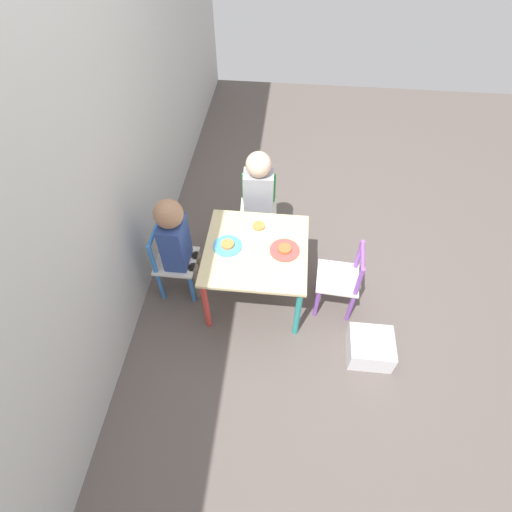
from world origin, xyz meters
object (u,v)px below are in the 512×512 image
object	(u,v)px
child_back	(177,240)
plate_front	(285,250)
plate_back	(228,245)
chair_green	(258,211)
kids_table	(256,255)
plate_right	(259,227)
chair_blue	(174,262)
storage_bin	(370,348)
child_right	(258,194)
chair_purple	(341,281)

from	to	relation	value
child_back	plate_front	distance (m)	0.66
plate_back	chair_green	bearing A→B (deg)	-14.15
kids_table	plate_right	bearing A→B (deg)	0.00
kids_table	chair_blue	xyz separation A→B (m)	(0.00, 0.54, -0.14)
chair_blue	storage_bin	xyz separation A→B (m)	(-0.39, -1.28, -0.18)
kids_table	child_right	size ratio (longest dim) A/B	0.79
plate_back	chair_purple	bearing A→B (deg)	-92.94
plate_front	storage_bin	world-z (taller)	plate_front
child_right	plate_right	bearing A→B (deg)	-87.85
plate_front	chair_purple	bearing A→B (deg)	-95.68
kids_table	plate_right	world-z (taller)	plate_right
chair_purple	child_right	bearing A→B (deg)	-128.23
chair_purple	plate_front	distance (m)	0.43
chair_green	child_right	xyz separation A→B (m)	(-0.06, -0.00, 0.22)
plate_right	plate_back	distance (m)	0.24
child_back	storage_bin	bearing A→B (deg)	-107.35
kids_table	child_back	distance (m)	0.49
chair_blue	storage_bin	size ratio (longest dim) A/B	2.04
chair_green	child_right	distance (m)	0.22
kids_table	chair_purple	world-z (taller)	chair_purple
chair_green	plate_front	world-z (taller)	chair_green
chair_blue	child_back	xyz separation A→B (m)	(-0.00, -0.06, 0.22)
child_back	plate_right	distance (m)	0.51
chair_purple	plate_back	world-z (taller)	chair_purple
chair_purple	storage_bin	size ratio (longest dim) A/B	2.04
child_right	storage_bin	xyz separation A→B (m)	(-0.87, -0.77, -0.40)
chair_purple	storage_bin	world-z (taller)	chair_purple
chair_purple	child_back	size ratio (longest dim) A/B	0.67
chair_blue	plate_right	bearing A→B (deg)	-72.27
chair_green	plate_back	distance (m)	0.60
chair_purple	child_back	world-z (taller)	child_back
chair_purple	plate_front	size ratio (longest dim) A/B	2.96
kids_table	plate_front	xyz separation A→B (m)	(-0.00, -0.17, 0.07)
chair_green	child_back	bearing A→B (deg)	-133.59
child_right	plate_back	xyz separation A→B (m)	(-0.48, 0.14, -0.00)
chair_green	plate_front	bearing A→B (deg)	-72.70
plate_back	plate_front	world-z (taller)	same
plate_right	child_back	bearing A→B (deg)	109.28
kids_table	chair_purple	bearing A→B (deg)	-93.87
child_back	chair_purple	bearing A→B (deg)	-91.80
kids_table	chair_purple	xyz separation A→B (m)	(-0.04, -0.54, -0.14)
kids_table	chair_green	distance (m)	0.56
chair_purple	child_back	bearing A→B (deg)	-88.40
chair_green	plate_back	size ratio (longest dim) A/B	3.08
child_right	child_back	bearing A→B (deg)	-137.18
chair_green	chair_purple	world-z (taller)	same
plate_back	plate_front	bearing A→B (deg)	-90.00
chair_purple	plate_front	xyz separation A→B (m)	(0.04, 0.37, 0.21)
kids_table	plate_back	xyz separation A→B (m)	(0.00, 0.17, 0.07)
plate_front	plate_back	bearing A→B (deg)	90.00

